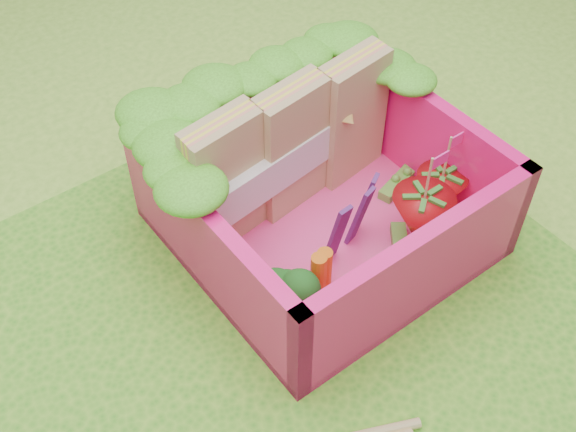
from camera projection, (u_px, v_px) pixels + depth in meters
The scene contains 12 objects.
ground at pixel (290, 316), 3.21m from camera, with size 14.00×14.00×0.00m, color #73B733.
placemat at pixel (290, 314), 3.20m from camera, with size 2.60×2.60×0.03m, color #47A124.
bento_floor at pixel (321, 229), 3.50m from camera, with size 1.30×1.30×0.05m, color #FF4192.
bento_box at pixel (323, 193), 3.31m from camera, with size 1.30×1.30×0.55m.
lettuce_ruffle at pixel (263, 86), 3.32m from camera, with size 1.43×0.76×0.11m.
sandwich_stack at pixel (292, 147), 3.37m from camera, with size 1.22×0.31×0.67m.
broccoli at pixel (283, 299), 2.95m from camera, with size 0.32×0.32×0.26m.
carrot_sticks at pixel (321, 275), 3.10m from camera, with size 0.14×0.11×0.29m.
purple_wedges at pixel (354, 218), 3.25m from camera, with size 0.28×0.10×0.38m.
strawberry_left at pixel (420, 219), 3.30m from camera, with size 0.29×0.29×0.53m.
strawberry_right at pixel (439, 193), 3.44m from camera, with size 0.24×0.24×0.48m.
snap_peas at pixel (413, 212), 3.50m from camera, with size 0.61×0.57×0.05m.
Camera 1 is at (-1.13, -1.47, 2.67)m, focal length 45.00 mm.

